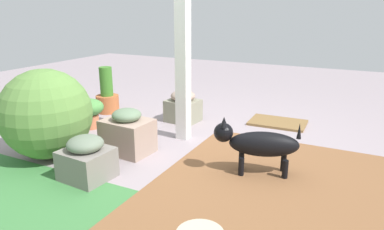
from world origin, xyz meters
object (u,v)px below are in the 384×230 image
round_shrub (46,114)px  stone_planter_nearest (183,107)px  stone_planter_far (87,159)px  terracotta_pot_broad (90,110)px  porch_pillar (183,23)px  stone_planter_mid (128,133)px  terracotta_pot_tall (107,96)px  doormat (278,123)px  dog (258,143)px

round_shrub → stone_planter_nearest: bearing=-112.0°
stone_planter_far → terracotta_pot_broad: stone_planter_far is taller
porch_pillar → round_shrub: (0.93, 1.04, -0.82)m
round_shrub → stone_planter_mid: bearing=-145.3°
porch_pillar → terracotta_pot_tall: porch_pillar is taller
terracotta_pot_tall → porch_pillar: bearing=162.8°
terracotta_pot_broad → round_shrub: bearing=106.2°
porch_pillar → stone_planter_mid: (0.31, 0.61, -1.05)m
round_shrub → doormat: bearing=-131.0°
round_shrub → dog: 2.01m
stone_planter_mid → stone_planter_far: bearing=93.6°
stone_planter_nearest → stone_planter_far: 1.79m
round_shrub → terracotta_pot_tall: (0.51, -1.49, -0.21)m
round_shrub → porch_pillar: bearing=-131.9°
stone_planter_mid → dog: dog is taller
terracotta_pot_broad → stone_planter_mid: bearing=154.5°
stone_planter_mid → terracotta_pot_tall: terracotta_pot_tall is taller
stone_planter_far → round_shrub: bearing=-16.9°
porch_pillar → stone_planter_mid: size_ratio=5.04×
stone_planter_nearest → dog: size_ratio=0.58×
terracotta_pot_tall → dog: (-2.44, 0.97, 0.07)m
stone_planter_mid → terracotta_pot_tall: 1.55m
stone_planter_nearest → doormat: stone_planter_nearest is taller
porch_pillar → stone_planter_nearest: (0.29, -0.54, -1.06)m
stone_planter_far → terracotta_pot_broad: bearing=-49.1°
stone_planter_far → stone_planter_nearest: bearing=-89.3°
stone_planter_far → round_shrub: (0.66, -0.20, 0.25)m
stone_planter_mid → doormat: bearing=-125.5°
round_shrub → dog: size_ratio=1.19×
round_shrub → stone_planter_far: bearing=163.1°
terracotta_pot_broad → terracotta_pot_tall: bearing=-67.8°
porch_pillar → stone_planter_far: size_ratio=6.05×
doormat → terracotta_pot_tall: bearing=13.5°
stone_planter_mid → dog: bearing=-176.1°
stone_planter_mid → doormat: 1.97m
doormat → stone_planter_mid: bearing=54.5°
porch_pillar → terracotta_pot_tall: size_ratio=3.95×
stone_planter_mid → porch_pillar: bearing=-117.1°
porch_pillar → round_shrub: size_ratio=2.89×
porch_pillar → dog: bearing=152.5°
terracotta_pot_broad → doormat: size_ratio=0.53×
stone_planter_far → terracotta_pot_broad: size_ratio=1.15×
stone_planter_far → doormat: bearing=-116.3°
porch_pillar → stone_planter_nearest: 1.23m
porch_pillar → stone_planter_far: bearing=77.7°
stone_planter_nearest → stone_planter_mid: bearing=89.1°
stone_planter_nearest → stone_planter_far: size_ratio=1.01×
stone_planter_mid → stone_planter_far: stone_planter_mid is taller
round_shrub → terracotta_pot_broad: size_ratio=2.40×
doormat → stone_planter_far: bearing=63.7°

